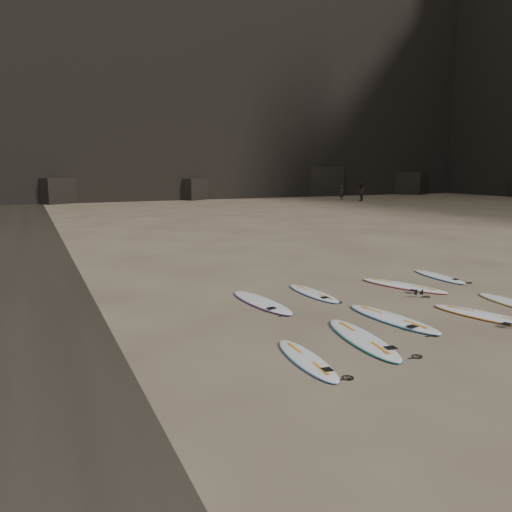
{
  "coord_description": "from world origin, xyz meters",
  "views": [
    {
      "loc": [
        -8.46,
        -8.56,
        3.5
      ],
      "look_at": [
        -3.76,
        1.66,
        1.5
      ],
      "focal_mm": 35.0,
      "sensor_mm": 36.0,
      "label": 1
    }
  ],
  "objects_px": {
    "surfboard_8": "(439,276)",
    "person_a": "(342,193)",
    "surfboard_0": "(307,359)",
    "surfboard_3": "(487,316)",
    "surfboard_6": "(313,293)",
    "surfboard_1": "(362,338)",
    "person_b": "(361,192)",
    "surfboard_5": "(261,302)",
    "surfboard_7": "(403,285)",
    "surfboard_2": "(392,318)"
  },
  "relations": [
    {
      "from": "surfboard_5",
      "to": "surfboard_6",
      "type": "relative_size",
      "value": 1.17
    },
    {
      "from": "surfboard_8",
      "to": "person_a",
      "type": "xyz_separation_m",
      "value": [
        19.45,
        34.0,
        0.73
      ]
    },
    {
      "from": "surfboard_5",
      "to": "surfboard_6",
      "type": "xyz_separation_m",
      "value": [
        1.72,
        0.26,
        -0.01
      ]
    },
    {
      "from": "surfboard_2",
      "to": "surfboard_7",
      "type": "bearing_deg",
      "value": 38.09
    },
    {
      "from": "surfboard_1",
      "to": "surfboard_7",
      "type": "height_order",
      "value": "same"
    },
    {
      "from": "surfboard_0",
      "to": "person_a",
      "type": "bearing_deg",
      "value": 58.78
    },
    {
      "from": "surfboard_1",
      "to": "person_a",
      "type": "relative_size",
      "value": 1.77
    },
    {
      "from": "surfboard_5",
      "to": "surfboard_3",
      "type": "bearing_deg",
      "value": -43.99
    },
    {
      "from": "surfboard_3",
      "to": "person_b",
      "type": "bearing_deg",
      "value": 39.78
    },
    {
      "from": "surfboard_5",
      "to": "person_a",
      "type": "xyz_separation_m",
      "value": [
        25.99,
        34.42,
        0.72
      ]
    },
    {
      "from": "surfboard_6",
      "to": "person_a",
      "type": "xyz_separation_m",
      "value": [
        24.26,
        34.16,
        0.73
      ]
    },
    {
      "from": "surfboard_6",
      "to": "person_b",
      "type": "distance_m",
      "value": 40.59
    },
    {
      "from": "surfboard_3",
      "to": "surfboard_8",
      "type": "bearing_deg",
      "value": 41.79
    },
    {
      "from": "surfboard_2",
      "to": "surfboard_6",
      "type": "bearing_deg",
      "value": 91.69
    },
    {
      "from": "surfboard_2",
      "to": "surfboard_3",
      "type": "relative_size",
      "value": 1.03
    },
    {
      "from": "surfboard_0",
      "to": "surfboard_1",
      "type": "distance_m",
      "value": 1.67
    },
    {
      "from": "surfboard_5",
      "to": "surfboard_6",
      "type": "bearing_deg",
      "value": 2.22
    },
    {
      "from": "surfboard_7",
      "to": "surfboard_1",
      "type": "bearing_deg",
      "value": -161.53
    },
    {
      "from": "surfboard_8",
      "to": "surfboard_2",
      "type": "bearing_deg",
      "value": -142.14
    },
    {
      "from": "surfboard_1",
      "to": "person_a",
      "type": "xyz_separation_m",
      "value": [
        25.31,
        37.83,
        0.72
      ]
    },
    {
      "from": "surfboard_0",
      "to": "surfboard_7",
      "type": "bearing_deg",
      "value": 38.33
    },
    {
      "from": "surfboard_0",
      "to": "surfboard_6",
      "type": "height_order",
      "value": "surfboard_6"
    },
    {
      "from": "surfboard_7",
      "to": "surfboard_3",
      "type": "bearing_deg",
      "value": -116.72
    },
    {
      "from": "surfboard_2",
      "to": "surfboard_7",
      "type": "xyz_separation_m",
      "value": [
        2.47,
        2.47,
        -0.0
      ]
    },
    {
      "from": "surfboard_2",
      "to": "person_b",
      "type": "height_order",
      "value": "person_b"
    },
    {
      "from": "surfboard_1",
      "to": "surfboard_3",
      "type": "xyz_separation_m",
      "value": [
        3.65,
        0.06,
        -0.0
      ]
    },
    {
      "from": "surfboard_3",
      "to": "person_a",
      "type": "xyz_separation_m",
      "value": [
        21.65,
        37.76,
        0.72
      ]
    },
    {
      "from": "surfboard_0",
      "to": "surfboard_7",
      "type": "relative_size",
      "value": 0.81
    },
    {
      "from": "surfboard_0",
      "to": "surfboard_8",
      "type": "height_order",
      "value": "surfboard_8"
    },
    {
      "from": "surfboard_2",
      "to": "person_a",
      "type": "xyz_separation_m",
      "value": [
        23.83,
        36.98,
        0.72
      ]
    },
    {
      "from": "surfboard_5",
      "to": "surfboard_7",
      "type": "height_order",
      "value": "same"
    },
    {
      "from": "surfboard_6",
      "to": "surfboard_8",
      "type": "height_order",
      "value": "surfboard_6"
    },
    {
      "from": "surfboard_5",
      "to": "person_b",
      "type": "relative_size",
      "value": 1.44
    },
    {
      "from": "surfboard_0",
      "to": "person_b",
      "type": "xyz_separation_m",
      "value": [
        27.72,
        36.06,
        0.9
      ]
    },
    {
      "from": "person_a",
      "to": "surfboard_6",
      "type": "bearing_deg",
      "value": -152.1
    },
    {
      "from": "surfboard_0",
      "to": "person_a",
      "type": "distance_m",
      "value": 46.82
    },
    {
      "from": "surfboard_6",
      "to": "person_b",
      "type": "bearing_deg",
      "value": 49.26
    },
    {
      "from": "surfboard_3",
      "to": "surfboard_5",
      "type": "relative_size",
      "value": 0.98
    },
    {
      "from": "surfboard_1",
      "to": "surfboard_5",
      "type": "bearing_deg",
      "value": 108.86
    },
    {
      "from": "surfboard_0",
      "to": "surfboard_2",
      "type": "bearing_deg",
      "value": 27.26
    },
    {
      "from": "surfboard_0",
      "to": "surfboard_3",
      "type": "height_order",
      "value": "surfboard_3"
    },
    {
      "from": "surfboard_3",
      "to": "person_a",
      "type": "distance_m",
      "value": 43.54
    },
    {
      "from": "person_a",
      "to": "person_b",
      "type": "relative_size",
      "value": 0.82
    },
    {
      "from": "surfboard_5",
      "to": "surfboard_7",
      "type": "xyz_separation_m",
      "value": [
        4.62,
        -0.09,
        0.0
      ]
    },
    {
      "from": "surfboard_1",
      "to": "surfboard_6",
      "type": "distance_m",
      "value": 3.81
    },
    {
      "from": "surfboard_5",
      "to": "person_b",
      "type": "xyz_separation_m",
      "value": [
        26.8,
        32.17,
        0.89
      ]
    },
    {
      "from": "surfboard_1",
      "to": "surfboard_8",
      "type": "bearing_deg",
      "value": 40.79
    },
    {
      "from": "surfboard_1",
      "to": "surfboard_6",
      "type": "bearing_deg",
      "value": 81.69
    },
    {
      "from": "surfboard_0",
      "to": "surfboard_2",
      "type": "xyz_separation_m",
      "value": [
        3.08,
        1.33,
        0.01
      ]
    },
    {
      "from": "surfboard_0",
      "to": "surfboard_3",
      "type": "distance_m",
      "value": 5.28
    }
  ]
}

